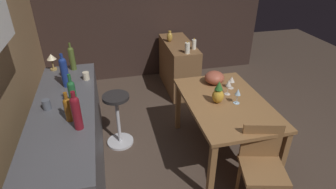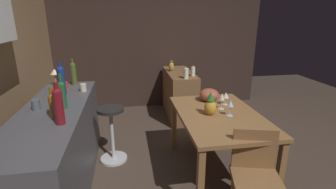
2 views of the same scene
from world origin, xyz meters
The scene contains 24 objects.
ground_plane centered at (0.00, 0.00, 0.00)m, with size 9.00×9.00×0.00m, color #47382D.
wall_side_right centered at (2.55, 0.30, 1.30)m, with size 0.10×4.40×2.60m, color #33231E.
dining_table centered at (0.11, -0.25, 0.65)m, with size 1.33×0.87×0.74m.
kitchen_counter centered at (0.11, 1.47, 0.45)m, with size 2.10×0.60×0.90m, color #4C4C51.
sideboard_cabinet centered at (1.87, -0.18, 0.41)m, with size 1.10×0.44×0.82m, color brown.
chair_near_window centered at (-0.62, -0.31, 0.47)m, with size 0.49×0.49×0.84m.
bar_stool centered at (0.58, 0.95, 0.38)m, with size 0.34×0.34×0.71m.
wine_glass_left centered at (0.38, -0.42, 0.85)m, with size 0.08×0.08×0.15m.
wine_glass_right centered at (0.25, -0.32, 0.88)m, with size 0.07×0.07×0.19m.
wine_glass_center centered at (0.04, -0.34, 0.87)m, with size 0.07×0.07×0.18m.
pineapple_centerpiece centered at (0.11, -0.14, 0.85)m, with size 0.13×0.13×0.26m.
fruit_bowl centered at (0.55, -0.28, 0.82)m, with size 0.24×0.24×0.16m, color #9E4C38.
wine_bottle_amber centered at (-0.11, 1.38, 1.03)m, with size 0.07×0.07×0.28m.
wine_bottle_cobalt centered at (0.58, 1.46, 1.08)m, with size 0.08×0.08×0.38m.
wine_bottle_olive centered at (1.02, 1.41, 1.06)m, with size 0.07×0.07×0.34m.
wine_bottle_ruby centered at (-0.25, 1.30, 1.07)m, with size 0.08×0.08×0.36m.
wine_bottle_green centered at (0.12, 1.35, 1.05)m, with size 0.07×0.07×0.34m.
cup_slate centered at (0.13, 1.60, 0.95)m, with size 0.11×0.08×0.10m.
cup_cream centered at (0.70, 1.25, 0.95)m, with size 0.11×0.07×0.09m.
cup_red centered at (0.87, 1.50, 0.94)m, with size 0.12×0.09×0.08m.
counter_lamp centered at (1.06, 1.65, 1.05)m, with size 0.11×0.11×0.21m.
pillar_candle_tall centered at (1.55, -0.34, 0.89)m, with size 0.07×0.07×0.17m.
pillar_candle_short centered at (1.41, -0.18, 0.90)m, with size 0.07×0.07×0.19m.
vase_brass centered at (1.97, -0.05, 0.90)m, with size 0.09×0.09×0.18m.
Camera 2 is at (-2.30, 0.73, 1.78)m, focal length 26.75 mm.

